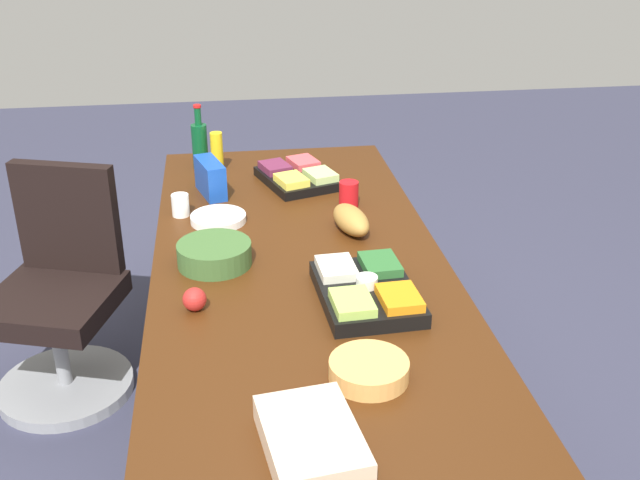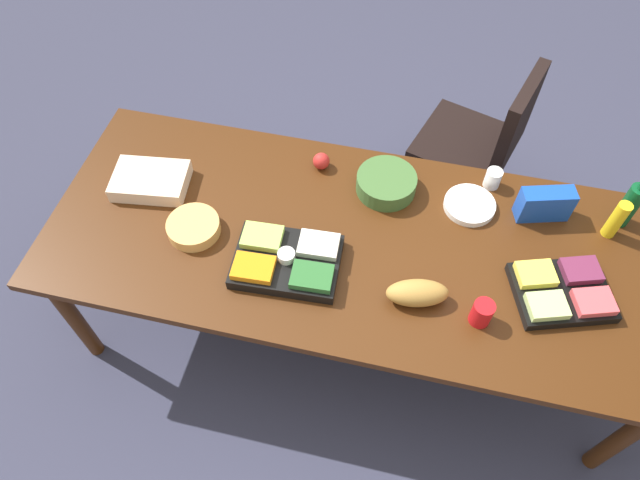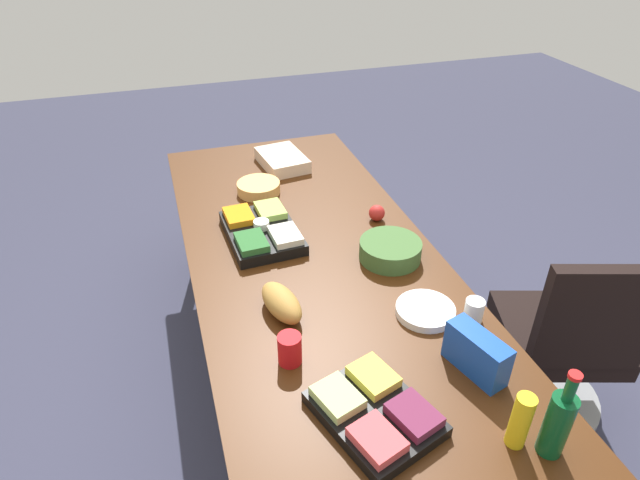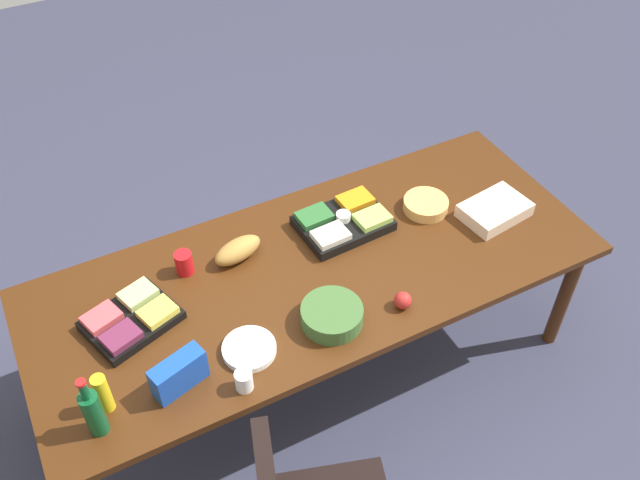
# 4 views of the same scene
# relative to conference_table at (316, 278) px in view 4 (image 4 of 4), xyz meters

# --- Properties ---
(ground_plane) EXTENTS (10.00, 10.00, 0.00)m
(ground_plane) POSITION_rel_conference_table_xyz_m (0.00, 0.00, -0.68)
(ground_plane) COLOR #34354A
(conference_table) EXTENTS (2.59, 1.05, 0.74)m
(conference_table) POSITION_rel_conference_table_xyz_m (0.00, 0.00, 0.00)
(conference_table) COLOR #42210B
(conference_table) RESTS_ON ground
(bread_loaf) EXTENTS (0.26, 0.16, 0.10)m
(bread_loaf) POSITION_rel_conference_table_xyz_m (0.28, -0.22, 0.11)
(bread_loaf) COLOR #A97A36
(bread_loaf) RESTS_ON conference_table
(veggie_tray) EXTENTS (0.44, 0.32, 0.09)m
(veggie_tray) POSITION_rel_conference_table_xyz_m (-0.24, -0.18, 0.10)
(veggie_tray) COLOR black
(veggie_tray) RESTS_ON conference_table
(fruit_platter) EXTENTS (0.43, 0.38, 0.07)m
(fruit_platter) POSITION_rel_conference_table_xyz_m (0.83, -0.08, 0.09)
(fruit_platter) COLOR black
(fruit_platter) RESTS_ON conference_table
(sheet_cake) EXTENTS (0.35, 0.26, 0.07)m
(sheet_cake) POSITION_rel_conference_table_xyz_m (-0.93, 0.09, 0.10)
(sheet_cake) COLOR beige
(sheet_cake) RESTS_ON conference_table
(salad_bowl) EXTENTS (0.28, 0.28, 0.08)m
(salad_bowl) POSITION_rel_conference_table_xyz_m (0.08, 0.30, 0.10)
(salad_bowl) COLOR #3C622E
(salad_bowl) RESTS_ON conference_table
(chip_bowl) EXTENTS (0.27, 0.27, 0.06)m
(chip_bowl) POSITION_rel_conference_table_xyz_m (-0.66, -0.11, 0.09)
(chip_bowl) COLOR #E4A657
(chip_bowl) RESTS_ON conference_table
(chip_bag_blue) EXTENTS (0.23, 0.14, 0.15)m
(chip_bag_blue) POSITION_rel_conference_table_xyz_m (0.75, 0.31, 0.14)
(chip_bag_blue) COLOR #1646B1
(chip_bag_blue) RESTS_ON conference_table
(paper_plate_stack) EXTENTS (0.28, 0.28, 0.03)m
(paper_plate_stack) POSITION_rel_conference_table_xyz_m (0.45, 0.28, 0.08)
(paper_plate_stack) COLOR white
(paper_plate_stack) RESTS_ON conference_table
(apple_red) EXTENTS (0.08, 0.08, 0.08)m
(apple_red) POSITION_rel_conference_table_xyz_m (-0.23, 0.37, 0.10)
(apple_red) COLOR red
(apple_red) RESTS_ON conference_table
(mustard_bottle) EXTENTS (0.07, 0.07, 0.19)m
(mustard_bottle) POSITION_rel_conference_table_xyz_m (1.02, 0.28, 0.16)
(mustard_bottle) COLOR yellow
(mustard_bottle) RESTS_ON conference_table
(wine_bottle) EXTENTS (0.08, 0.08, 0.31)m
(wine_bottle) POSITION_rel_conference_table_xyz_m (1.07, 0.35, 0.18)
(wine_bottle) COLOR #0C4B25
(wine_bottle) RESTS_ON conference_table
(red_solo_cup) EXTENTS (0.08, 0.08, 0.11)m
(red_solo_cup) POSITION_rel_conference_table_xyz_m (0.53, -0.26, 0.12)
(red_solo_cup) COLOR red
(red_solo_cup) RESTS_ON conference_table
(paper_cup) EXTENTS (0.08, 0.08, 0.09)m
(paper_cup) POSITION_rel_conference_table_xyz_m (0.53, 0.43, 0.11)
(paper_cup) COLOR white
(paper_cup) RESTS_ON conference_table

